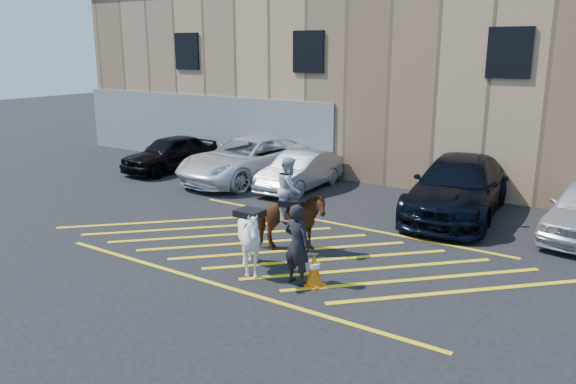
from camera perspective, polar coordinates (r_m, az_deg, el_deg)
The scene contains 11 objects.
ground at distance 13.82m, azimuth 0.91°, elevation -5.63°, with size 90.00×90.00×0.00m, color black.
car_black_suv at distance 22.69m, azimuth -11.83°, elevation 3.88°, with size 1.66×4.12×1.41m, color black.
car_white_pickup at distance 20.58m, azimuth -4.03°, elevation 3.33°, with size 2.62×5.68×1.58m, color white.
car_silver_sedan at distance 19.24m, azimuth 1.25°, elevation 2.15°, with size 1.37×3.92×1.29m, color #9BA2A9.
car_blue_suv at distance 16.98m, azimuth 16.91°, elevation 0.49°, with size 2.33×5.73×1.66m, color black.
handler at distance 11.50m, azimuth 0.93°, elevation -5.34°, with size 0.62×0.41×1.70m, color black.
warehouse at distance 24.00m, azimuth 16.90°, elevation 11.23°, with size 32.42×10.20×7.30m.
hatching_zone at distance 13.59m, azimuth 0.22°, elevation -5.96°, with size 12.60×5.12×0.01m.
mounted_bay at distance 13.25m, azimuth 0.14°, elevation -2.28°, with size 1.91×1.49×2.30m.
saddled_white at distance 12.00m, azimuth -3.86°, elevation -4.88°, with size 1.28×1.43×1.54m.
traffic_cone at distance 11.58m, azimuth 2.67°, elevation -7.79°, with size 0.44×0.44×0.73m.
Camera 1 is at (7.00, -10.93, 4.75)m, focal length 35.00 mm.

